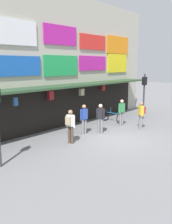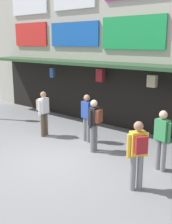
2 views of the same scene
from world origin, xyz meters
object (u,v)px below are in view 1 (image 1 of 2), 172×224
Objects in this scene: pedestrian_in_blue at (101,116)px; pedestrian_in_black at (122,111)px; pedestrian_in_red at (70,124)px; traffic_light_far at (144,89)px; bicycle_parked at (113,116)px; pedestrian_in_purple at (84,118)px; pedestrian_in_white at (141,113)px.

pedestrian_in_blue is 1.00× the size of pedestrian_in_black.
traffic_light_far is at bearing 0.30° from pedestrian_in_red.
pedestrian_in_purple is at bearing -170.96° from bicycle_parked.
pedestrian_in_red is at bearing -179.85° from pedestrian_in_blue.
pedestrian_in_blue is at bearing -35.08° from pedestrian_in_purple.
bicycle_parked is 1.29m from pedestrian_in_black.
pedestrian_in_black is at bearing -8.99° from pedestrian_in_purple.
bicycle_parked is 3.62m from pedestrian_in_purple.
pedestrian_in_blue is 2.62m from pedestrian_in_white.
pedestrian_in_black is at bearing 0.94° from pedestrian_in_red.
bicycle_parked is 5.31m from pedestrian_in_red.
pedestrian_in_black is (2.24, 0.07, -0.04)m from pedestrian_in_blue.
traffic_light_far reaches higher than bicycle_parked.
pedestrian_in_blue is at bearing 150.91° from pedestrian_in_white.
pedestrian_in_purple is at bearing 18.83° from pedestrian_in_red.
pedestrian_in_red is at bearing -179.70° from traffic_light_far.
bicycle_parked is at bearing 21.94° from pedestrian_in_blue.
bicycle_parked is 3.03m from pedestrian_in_blue.
traffic_light_far is 3.00m from bicycle_parked.
pedestrian_in_blue and pedestrian_in_black have the same top height.
bicycle_parked is 0.70× the size of pedestrian_in_purple.
pedestrian_in_black is at bearing 179.20° from traffic_light_far.
pedestrian_in_purple is at bearing 174.86° from traffic_light_far.
pedestrian_in_blue is at bearing -158.06° from bicycle_parked.
traffic_light_far is at bearing 26.19° from pedestrian_in_white.
bicycle_parked is 0.70× the size of pedestrian_in_black.
pedestrian_in_blue and pedestrian_in_white have the same top height.
traffic_light_far is 1.90× the size of pedestrian_in_red.
pedestrian_in_black is (-0.52, -1.04, 0.55)m from bicycle_parked.
pedestrian_in_red is (-5.16, -1.12, 0.59)m from bicycle_parked.
traffic_light_far reaches higher than pedestrian_in_red.
bicycle_parked is 0.70× the size of pedestrian_in_red.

